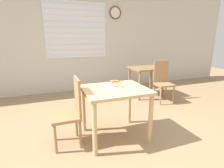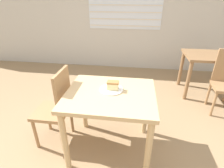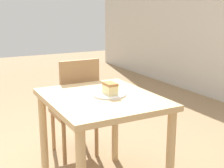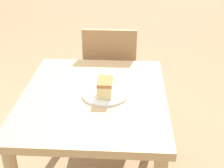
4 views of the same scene
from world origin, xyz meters
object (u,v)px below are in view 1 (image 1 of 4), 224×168
Objects in this scene: dining_table_near at (115,97)px; cake_slice at (115,83)px; dining_table_far at (146,73)px; chair_near_window at (71,111)px; chair_far_corner at (163,81)px; plate at (114,87)px.

cake_slice is (0.02, 0.06, 0.18)m from dining_table_near.
dining_table_near is at bearing -133.26° from dining_table_far.
dining_table_far is at bearing 45.95° from cake_slice.
dining_table_far is at bearing 125.69° from chair_near_window.
chair_near_window is at bearing 175.52° from dining_table_near.
dining_table_far is 2.06m from cake_slice.
chair_far_corner is at bearing 31.86° from cake_slice.
dining_table_far is 2.54m from chair_near_window.
plate is 2.06× the size of cake_slice.
chair_near_window is at bearing -150.15° from chair_far_corner.
chair_far_corner is 3.91× the size of plate.
chair_far_corner is 8.04× the size of cake_slice.
dining_table_far is (1.44, 1.53, -0.04)m from dining_table_near.
chair_far_corner is (2.20, 0.98, 0.00)m from chair_near_window.
chair_far_corner is 1.86m from cake_slice.
chair_far_corner reaches higher than dining_table_far.
dining_table_far is 3.16× the size of plate.
chair_near_window is at bearing -179.01° from plate.
cake_slice reaches higher than dining_table_far.
dining_table_far is 6.49× the size of cake_slice.
chair_near_window is 3.91× the size of plate.
chair_far_corner is (1.58, 1.03, -0.14)m from dining_table_near.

